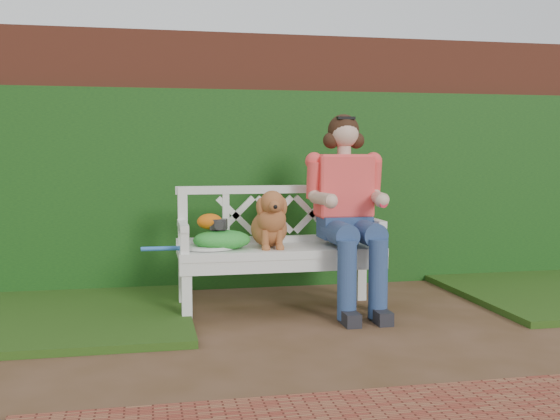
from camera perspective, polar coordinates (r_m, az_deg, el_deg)
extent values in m
plane|color=#473019|center=(4.34, 7.68, -10.69)|extent=(60.00, 60.00, 0.00)
cube|color=brown|center=(6.00, 1.84, 4.36)|extent=(10.00, 0.30, 2.20)
cube|color=#1F5213|center=(5.80, 2.33, 1.86)|extent=(10.00, 0.18, 1.70)
cube|color=black|center=(5.08, -22.97, -8.42)|extent=(2.60, 2.00, 0.05)
cube|color=#282828|center=(4.70, -5.36, -1.25)|extent=(0.13, 0.11, 0.08)
ellipsoid|color=#C9590C|center=(4.72, -6.15, -1.00)|extent=(0.20, 0.16, 0.11)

